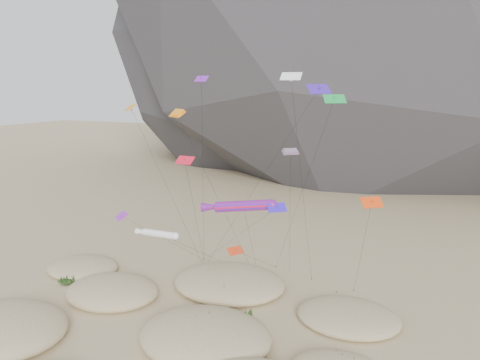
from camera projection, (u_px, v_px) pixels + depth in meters
ground at (168, 351)px, 46.85m from camera, size 500.00×500.00×0.00m
dunes at (168, 325)px, 50.67m from camera, size 49.25×37.45×3.53m
dune_grass at (179, 328)px, 49.69m from camera, size 40.39×28.97×1.51m
kite_stakes at (271, 273)px, 66.00m from camera, size 23.05×5.17×0.30m
rainbow_tube_kite at (241, 206)px, 48.87m from camera, size 8.66×18.38×14.67m
white_tube_kite at (158, 234)px, 53.41m from camera, size 6.44×17.11×10.15m
orange_parafoil at (178, 115)px, 60.50m from camera, size 8.85×8.88×23.18m
multi_parafoil at (290, 154)px, 54.48m from camera, size 3.38×9.53×18.99m
delta_kites at (247, 151)px, 51.71m from camera, size 32.01×20.30×27.49m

